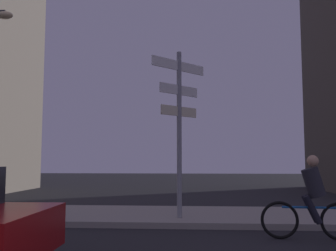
% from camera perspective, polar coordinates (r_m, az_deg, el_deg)
% --- Properties ---
extents(sidewalk_kerb, '(40.00, 3.00, 0.14)m').
position_cam_1_polar(sidewalk_kerb, '(9.92, 3.16, -13.70)').
color(sidewalk_kerb, gray).
rests_on(sidewalk_kerb, ground_plane).
extents(signpost, '(1.24, 1.24, 4.06)m').
position_cam_1_polar(signpost, '(9.13, 1.73, 1.30)').
color(signpost, gray).
rests_on(signpost, sidewalk_kerb).
extents(cyclist, '(1.82, 0.36, 1.61)m').
position_cam_1_polar(cyclist, '(7.76, 21.17, -10.65)').
color(cyclist, black).
rests_on(cyclist, ground_plane).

